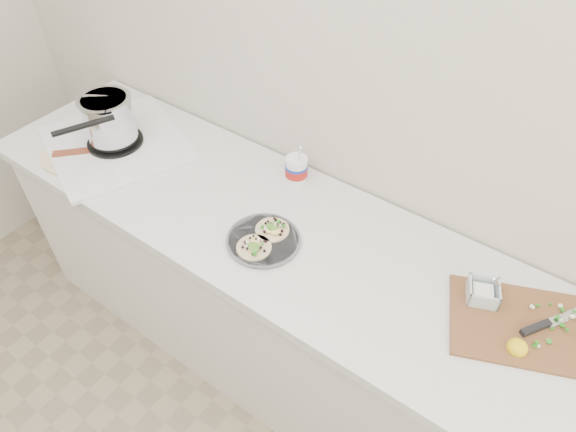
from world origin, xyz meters
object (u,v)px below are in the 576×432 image
Objects in this scene: tub at (297,167)px; bacon_plate at (76,154)px; stove at (112,128)px; taco_plate at (263,238)px; cutboard at (522,320)px.

tub is 0.72× the size of bacon_plate.
taco_plate is (0.83, -0.07, -0.07)m from stove.
stove reaches higher than tub.
taco_plate reaches higher than bacon_plate.
taco_plate is at bearing 4.29° from bacon_plate.
stove is 2.60× the size of bacon_plate.
taco_plate is 1.29× the size of tub.
cutboard is 1.73m from bacon_plate.
cutboard is (0.90, -0.15, -0.05)m from tub.
bacon_plate is at bearing 165.21° from cutboard.
taco_plate is at bearing -73.88° from tub.
bacon_plate is at bearing -175.71° from taco_plate.
stove is at bearing 60.04° from bacon_plate.
stove is 2.81× the size of taco_plate.
taco_plate is 0.83m from cutboard.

